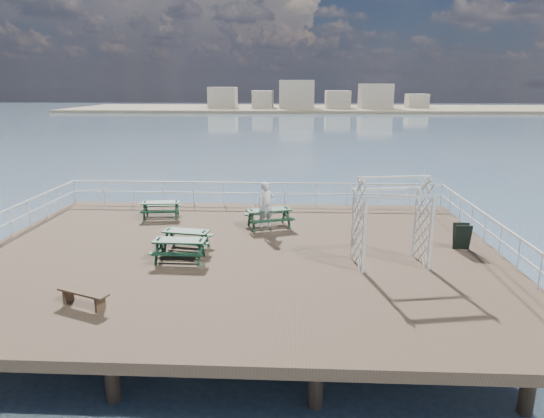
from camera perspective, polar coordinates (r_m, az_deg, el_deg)
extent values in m
cube|color=brown|center=(16.92, -4.00, -5.52)|extent=(18.00, 14.00, 0.30)
plane|color=#465E76|center=(56.34, 0.82, 6.69)|extent=(300.00, 300.00, 0.00)
cube|color=tan|center=(151.52, 7.93, 11.61)|extent=(160.00, 40.00, 0.80)
cube|color=beige|center=(149.46, -5.77, 12.94)|extent=(8.00, 8.00, 6.00)
cube|color=beige|center=(148.18, -1.05, 12.80)|extent=(6.00, 8.00, 5.00)
cube|color=beige|center=(147.81, 2.92, 13.36)|extent=(10.00, 8.00, 8.00)
cube|color=beige|center=(148.34, 7.67, 12.68)|extent=(7.00, 8.00, 5.00)
cube|color=beige|center=(149.61, 11.99, 12.90)|extent=(9.00, 8.00, 7.00)
cube|color=beige|center=(152.19, 16.91, 12.05)|extent=(6.00, 8.00, 4.00)
cylinder|color=brown|center=(13.61, 27.88, -18.23)|extent=(0.36, 0.36, 2.10)
cylinder|color=brown|center=(24.31, -20.23, -3.12)|extent=(0.36, 0.36, 2.10)
cylinder|color=brown|center=(23.08, 16.62, -3.75)|extent=(0.36, 0.36, 2.10)
cube|color=silver|center=(23.18, -2.07, 3.07)|extent=(17.70, 0.07, 0.07)
cube|color=silver|center=(23.28, -2.06, 1.87)|extent=(17.70, 0.05, 0.05)
cylinder|color=silver|center=(25.59, -22.23, 1.94)|extent=(0.05, 0.05, 1.10)
cube|color=silver|center=(17.82, 25.48, -1.85)|extent=(0.07, 13.70, 0.07)
cube|color=silver|center=(17.96, 25.31, -3.39)|extent=(0.05, 13.70, 0.05)
cube|color=#12311E|center=(17.18, -10.06, -2.61)|extent=(1.65, 0.86, 0.05)
cube|color=#12311E|center=(17.72, -9.39, -2.91)|extent=(1.59, 0.47, 0.04)
cube|color=#12311E|center=(16.79, -10.70, -3.94)|extent=(1.59, 0.47, 0.04)
cube|color=#12311E|center=(17.51, -12.02, -3.30)|extent=(0.28, 1.26, 0.05)
cube|color=#12311E|center=(17.03, -7.97, -3.63)|extent=(0.28, 1.26, 0.05)
cube|color=#12311E|center=(17.75, -11.66, -3.19)|extent=(0.14, 0.46, 0.77)
cube|color=#12311E|center=(17.30, -12.36, -3.70)|extent=(0.14, 0.46, 0.77)
cube|color=#12311E|center=(17.27, -7.67, -3.51)|extent=(0.14, 0.46, 0.77)
cube|color=#12311E|center=(16.81, -8.27, -4.04)|extent=(0.14, 0.46, 0.77)
cube|color=#12311E|center=(17.31, -10.00, -3.96)|extent=(1.39, 0.30, 0.05)
cube|color=#12311E|center=(21.48, -12.97, 0.74)|extent=(1.68, 0.82, 0.05)
cube|color=#12311E|center=(22.06, -12.73, 0.41)|extent=(1.63, 0.42, 0.04)
cube|color=#12311E|center=(21.03, -13.14, -0.30)|extent=(1.63, 0.42, 0.04)
cube|color=#12311E|center=(21.66, -14.68, -0.01)|extent=(0.23, 1.30, 0.05)
cube|color=#12311E|center=(21.46, -11.15, 0.06)|extent=(0.23, 1.30, 0.05)
cube|color=#12311E|center=(21.93, -14.56, 0.05)|extent=(0.13, 0.47, 0.79)
cube|color=#12311E|center=(21.41, -14.80, -0.31)|extent=(0.13, 0.47, 0.79)
cube|color=#12311E|center=(21.73, -11.06, 0.12)|extent=(0.13, 0.47, 0.79)
cube|color=#12311E|center=(21.21, -11.23, -0.24)|extent=(0.13, 0.47, 0.79)
cube|color=#12311E|center=(21.59, -12.90, -0.39)|extent=(1.43, 0.25, 0.05)
cube|color=#12311E|center=(19.48, -0.37, -0.11)|extent=(1.89, 1.23, 0.06)
cube|color=#12311E|center=(20.10, -0.83, -0.48)|extent=(1.74, 0.81, 0.05)
cube|color=#12311E|center=(19.01, 0.13, -1.36)|extent=(1.74, 0.81, 0.05)
cube|color=#12311E|center=(19.38, -2.45, -1.13)|extent=(0.54, 1.36, 0.06)
cube|color=#12311E|center=(19.77, 1.67, -0.80)|extent=(0.54, 1.36, 0.06)
cube|color=#12311E|center=(19.67, -2.66, -1.04)|extent=(0.24, 0.50, 0.86)
cube|color=#12311E|center=(19.12, -2.23, -1.50)|extent=(0.24, 0.50, 0.86)
cube|color=#12311E|center=(20.05, 1.41, -0.73)|extent=(0.24, 0.50, 0.86)
cube|color=#12311E|center=(19.51, 1.94, -1.16)|extent=(0.24, 0.50, 0.86)
cube|color=#12311E|center=(19.61, -0.37, -1.46)|extent=(1.50, 0.59, 0.06)
cube|color=#12311E|center=(16.09, -10.81, -3.67)|extent=(1.69, 0.69, 0.06)
cube|color=#12311E|center=(16.69, -10.29, -3.96)|extent=(1.68, 0.27, 0.05)
cube|color=#12311E|center=(15.67, -11.28, -5.23)|extent=(1.68, 0.27, 0.05)
cube|color=#12311E|center=(16.37, -13.13, -4.54)|extent=(0.10, 1.35, 0.06)
cube|color=#12311E|center=(16.02, -8.35, -4.73)|extent=(0.10, 1.35, 0.06)
cube|color=#12311E|center=(16.64, -12.84, -4.38)|extent=(0.09, 0.48, 0.81)
cube|color=#12311E|center=(16.14, -13.41, -5.01)|extent=(0.09, 0.48, 0.81)
cube|color=#12311E|center=(16.29, -8.13, -4.56)|extent=(0.09, 0.48, 0.81)
cube|color=#12311E|center=(15.78, -8.56, -5.22)|extent=(0.09, 0.48, 0.81)
cube|color=#12311E|center=(16.24, -10.74, -5.20)|extent=(1.49, 0.11, 0.06)
cube|color=brown|center=(13.65, -21.33, -9.09)|extent=(1.51, 0.90, 0.06)
cube|color=brown|center=(14.13, -22.84, -9.39)|extent=(0.19, 0.32, 0.37)
cube|color=brown|center=(13.36, -19.56, -10.45)|extent=(0.19, 0.32, 0.37)
cube|color=silver|center=(14.92, 10.77, -3.21)|extent=(0.10, 0.10, 2.32)
cube|color=silver|center=(15.98, 9.53, -1.96)|extent=(0.10, 0.10, 2.32)
cube|color=silver|center=(15.69, 18.21, -2.82)|extent=(0.10, 0.10, 2.32)
cube|color=silver|center=(16.70, 16.56, -1.66)|extent=(0.10, 0.10, 2.32)
cube|color=silver|center=(14.97, 14.88, 1.37)|extent=(2.30, 0.47, 0.08)
cube|color=silver|center=(16.02, 13.37, 2.31)|extent=(2.30, 0.47, 0.08)
cube|color=silver|center=(15.40, 14.21, 3.65)|extent=(2.30, 0.46, 0.07)
cube|color=black|center=(18.14, 21.51, -3.15)|extent=(0.57, 0.25, 0.93)
cube|color=black|center=(18.31, 21.34, -2.97)|extent=(0.57, 0.25, 0.93)
imported|color=silver|center=(19.17, -0.71, 0.36)|extent=(0.82, 0.69, 1.91)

